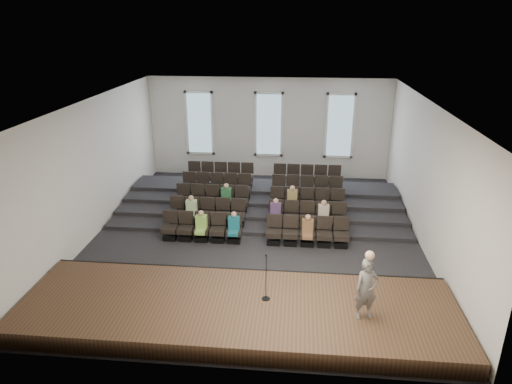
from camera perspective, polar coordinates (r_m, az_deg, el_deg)
ground at (r=17.28m, az=-0.07°, el=-5.44°), size 14.00×14.00×0.00m
ceiling at (r=15.70m, az=-0.08°, el=11.15°), size 12.00×14.00×0.02m
wall_back at (r=23.06m, az=1.60°, el=7.98°), size 12.00×0.04×5.00m
wall_front at (r=9.97m, az=-3.98°, el=-10.48°), size 12.00×0.04×5.00m
wall_left at (r=17.90m, az=-19.66°, el=2.88°), size 0.04×14.00×5.00m
wall_right at (r=16.88m, az=20.73°, el=1.67°), size 0.04×14.00×5.00m
stage at (r=12.80m, az=-2.32°, el=-14.61°), size 11.80×3.60×0.50m
stage_lip at (r=14.26m, az=-1.37°, el=-10.49°), size 11.80×0.06×0.52m
risers at (r=20.08m, az=0.79°, el=-0.92°), size 11.80×4.80×0.60m
seating_rows at (r=18.40m, az=0.39°, el=-1.41°), size 6.80×4.70×1.67m
windows at (r=22.95m, az=1.60°, el=8.43°), size 8.44×0.10×3.24m
audience at (r=17.23m, az=0.03°, el=-2.55°), size 5.45×2.64×1.10m
speaker at (r=12.01m, az=13.64°, el=-11.74°), size 0.68×0.54×1.64m
mic_stand at (r=12.58m, az=1.25°, el=-11.67°), size 0.23×0.23×1.38m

